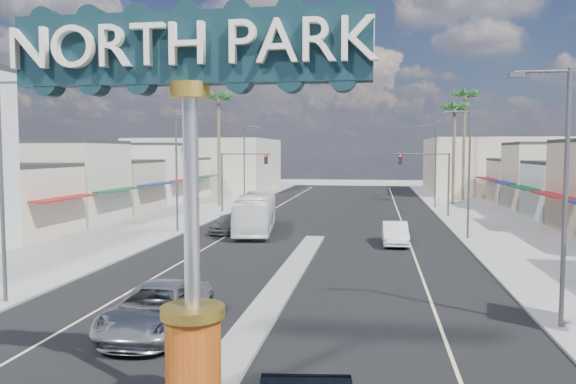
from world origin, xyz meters
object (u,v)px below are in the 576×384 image
(traffic_signal_left, at_px, (240,170))
(streetlight_l_near, at_px, (5,180))
(gateway_sign, at_px, (191,164))
(streetlight_l_far, at_px, (246,161))
(car_parked_right, at_px, (395,233))
(streetlight_r_far, at_px, (434,161))
(palm_left_far, at_px, (218,103))
(streetlight_l_mid, at_px, (179,166))
(streetlight_r_mid, at_px, (467,167))
(palm_right_mid, at_px, (455,112))
(city_bus, at_px, (256,213))
(streetlight_r_near, at_px, (561,185))
(car_parked_left, at_px, (228,223))
(palm_right_far, at_px, (465,101))
(suv_left, at_px, (157,308))
(traffic_signal_right, at_px, (429,171))

(traffic_signal_left, xyz_separation_m, streetlight_l_near, (-1.25, -33.99, 0.79))
(gateway_sign, relative_size, streetlight_l_far, 1.02)
(traffic_signal_left, relative_size, streetlight_l_far, 0.67)
(car_parked_right, bearing_deg, streetlight_r_far, 77.61)
(streetlight_l_near, xyz_separation_m, palm_left_far, (-2.57, 40.00, 6.43))
(streetlight_l_mid, bearing_deg, streetlight_r_mid, 0.00)
(palm_right_mid, bearing_deg, streetlight_l_far, -170.31)
(streetlight_r_far, bearing_deg, traffic_signal_left, -157.80)
(city_bus, bearing_deg, palm_right_mid, 47.04)
(streetlight_r_near, relative_size, car_parked_left, 2.07)
(streetlight_r_near, height_order, streetlight_r_mid, same)
(streetlight_l_near, height_order, palm_right_mid, palm_right_mid)
(city_bus, bearing_deg, car_parked_right, -29.06)
(streetlight_r_mid, distance_m, palm_right_far, 33.14)
(streetlight_r_near, distance_m, streetlight_r_mid, 20.00)
(streetlight_l_near, bearing_deg, streetlight_r_mid, 43.79)
(streetlight_l_near, distance_m, suv_left, 8.72)
(gateway_sign, bearing_deg, traffic_signal_right, 77.67)
(palm_right_mid, bearing_deg, traffic_signal_left, -151.58)
(traffic_signal_left, bearing_deg, streetlight_l_near, -92.10)
(streetlight_l_mid, xyz_separation_m, streetlight_r_near, (20.87, -20.00, 0.00))
(traffic_signal_right, height_order, car_parked_left, traffic_signal_right)
(streetlight_r_mid, distance_m, car_parked_right, 7.17)
(streetlight_r_far, height_order, palm_right_mid, palm_right_mid)
(car_parked_left, bearing_deg, suv_left, -73.81)
(palm_right_mid, xyz_separation_m, palm_right_far, (2.00, 6.00, 1.78))
(streetlight_l_mid, distance_m, car_parked_left, 5.69)
(gateway_sign, relative_size, streetlight_r_mid, 1.02)
(streetlight_l_near, distance_m, car_parked_left, 21.23)
(palm_right_mid, bearing_deg, gateway_sign, -103.53)
(car_parked_right, bearing_deg, car_parked_left, 163.44)
(streetlight_l_mid, xyz_separation_m, palm_right_mid, (23.43, 26.00, 5.54))
(palm_right_mid, height_order, car_parked_right, palm_right_mid)
(traffic_signal_right, bearing_deg, streetlight_r_far, 81.14)
(streetlight_r_far, xyz_separation_m, palm_right_far, (4.57, 10.00, 7.32))
(car_parked_right, bearing_deg, traffic_signal_left, 129.79)
(gateway_sign, relative_size, car_parked_left, 2.10)
(gateway_sign, height_order, traffic_signal_right, gateway_sign)
(streetlight_r_near, xyz_separation_m, palm_right_mid, (2.57, 46.00, 5.54))
(gateway_sign, distance_m, streetlight_r_far, 51.10)
(palm_right_far, bearing_deg, car_parked_left, -124.61)
(streetlight_r_mid, height_order, palm_right_far, palm_right_far)
(streetlight_l_mid, bearing_deg, city_bus, 12.06)
(suv_left, height_order, car_parked_left, suv_left)
(streetlight_l_near, distance_m, city_bus, 22.23)
(traffic_signal_left, relative_size, streetlight_r_far, 0.67)
(streetlight_r_near, relative_size, city_bus, 0.86)
(city_bus, bearing_deg, streetlight_r_near, -61.60)
(palm_right_far, bearing_deg, streetlight_r_far, -114.55)
(streetlight_l_far, height_order, streetlight_r_near, same)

